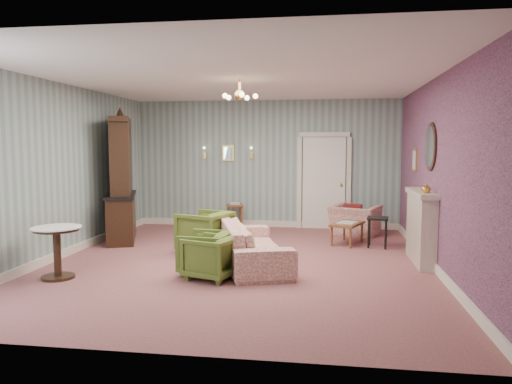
% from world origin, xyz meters
% --- Properties ---
extents(floor, '(7.00, 7.00, 0.00)m').
position_xyz_m(floor, '(0.00, 0.00, 0.00)').
color(floor, '#945656').
rests_on(floor, ground).
extents(ceiling, '(7.00, 7.00, 0.00)m').
position_xyz_m(ceiling, '(0.00, 0.00, 2.90)').
color(ceiling, white).
rests_on(ceiling, ground).
extents(wall_back, '(6.00, 0.00, 6.00)m').
position_xyz_m(wall_back, '(0.00, 3.50, 1.45)').
color(wall_back, gray).
rests_on(wall_back, ground).
extents(wall_front, '(6.00, 0.00, 6.00)m').
position_xyz_m(wall_front, '(0.00, -3.50, 1.45)').
color(wall_front, gray).
rests_on(wall_front, ground).
extents(wall_left, '(0.00, 7.00, 7.00)m').
position_xyz_m(wall_left, '(-3.00, 0.00, 1.45)').
color(wall_left, gray).
rests_on(wall_left, ground).
extents(wall_right, '(0.00, 7.00, 7.00)m').
position_xyz_m(wall_right, '(3.00, 0.00, 1.45)').
color(wall_right, gray).
rests_on(wall_right, ground).
extents(wall_right_floral, '(0.00, 7.00, 7.00)m').
position_xyz_m(wall_right_floral, '(2.98, 0.00, 1.45)').
color(wall_right_floral, '#BC5E79').
rests_on(wall_right_floral, ground).
extents(door, '(1.12, 0.12, 2.16)m').
position_xyz_m(door, '(1.30, 3.46, 1.08)').
color(door, white).
rests_on(door, floor).
extents(olive_chair_a, '(0.78, 0.81, 0.67)m').
position_xyz_m(olive_chair_a, '(-0.23, -1.00, 0.33)').
color(olive_chair_a, '#556B25').
rests_on(olive_chair_a, floor).
extents(olive_chair_b, '(0.71, 0.75, 0.69)m').
position_xyz_m(olive_chair_b, '(-0.37, -0.77, 0.34)').
color(olive_chair_b, '#556B25').
rests_on(olive_chair_b, floor).
extents(olive_chair_c, '(0.96, 0.99, 0.81)m').
position_xyz_m(olive_chair_c, '(-0.73, 0.62, 0.40)').
color(olive_chair_c, '#556B25').
rests_on(olive_chair_c, floor).
extents(sofa_chintz, '(1.31, 2.32, 0.87)m').
position_xyz_m(sofa_chintz, '(0.24, -0.13, 0.43)').
color(sofa_chintz, '#A74348').
rests_on(sofa_chintz, floor).
extents(wingback_chair, '(1.11, 0.93, 0.83)m').
position_xyz_m(wingback_chair, '(1.96, 2.75, 0.42)').
color(wingback_chair, '#A74348').
rests_on(wingback_chair, floor).
extents(dresser, '(1.03, 1.62, 2.55)m').
position_xyz_m(dresser, '(-2.64, 1.46, 1.28)').
color(dresser, black).
rests_on(dresser, floor).
extents(fireplace, '(0.30, 1.40, 1.16)m').
position_xyz_m(fireplace, '(2.86, 0.40, 0.58)').
color(fireplace, beige).
rests_on(fireplace, floor).
extents(mantel_vase, '(0.15, 0.15, 0.15)m').
position_xyz_m(mantel_vase, '(2.84, 0.00, 1.23)').
color(mantel_vase, gold).
rests_on(mantel_vase, fireplace).
extents(oval_mirror, '(0.04, 0.76, 0.84)m').
position_xyz_m(oval_mirror, '(2.96, 0.40, 1.85)').
color(oval_mirror, white).
rests_on(oval_mirror, wall_right).
extents(framed_print, '(0.04, 0.34, 0.42)m').
position_xyz_m(framed_print, '(2.97, 1.75, 1.60)').
color(framed_print, gold).
rests_on(framed_print, wall_right).
extents(coffee_table, '(0.72, 0.92, 0.42)m').
position_xyz_m(coffee_table, '(1.76, 1.73, 0.21)').
color(coffee_table, brown).
rests_on(coffee_table, floor).
extents(side_table_black, '(0.42, 0.42, 0.56)m').
position_xyz_m(side_table_black, '(2.30, 1.49, 0.28)').
color(side_table_black, black).
rests_on(side_table_black, floor).
extents(pedestal_table, '(0.76, 0.76, 0.74)m').
position_xyz_m(pedestal_table, '(-2.38, -1.31, 0.37)').
color(pedestal_table, black).
rests_on(pedestal_table, floor).
extents(nesting_table, '(0.47, 0.54, 0.60)m').
position_xyz_m(nesting_table, '(-0.69, 3.15, 0.30)').
color(nesting_table, brown).
rests_on(nesting_table, floor).
extents(gilt_mirror_back, '(0.28, 0.06, 0.36)m').
position_xyz_m(gilt_mirror_back, '(-0.90, 3.46, 1.70)').
color(gilt_mirror_back, gold).
rests_on(gilt_mirror_back, wall_back).
extents(sconce_left, '(0.16, 0.12, 0.30)m').
position_xyz_m(sconce_left, '(-1.45, 3.44, 1.70)').
color(sconce_left, gold).
rests_on(sconce_left, wall_back).
extents(sconce_right, '(0.16, 0.12, 0.30)m').
position_xyz_m(sconce_right, '(-0.35, 3.44, 1.70)').
color(sconce_right, gold).
rests_on(sconce_right, wall_back).
extents(chandelier, '(0.56, 0.56, 0.36)m').
position_xyz_m(chandelier, '(0.00, 0.00, 2.63)').
color(chandelier, gold).
rests_on(chandelier, ceiling).
extents(burgundy_cushion, '(0.41, 0.28, 0.39)m').
position_xyz_m(burgundy_cushion, '(1.91, 2.60, 0.48)').
color(burgundy_cushion, maroon).
rests_on(burgundy_cushion, wingback_chair).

